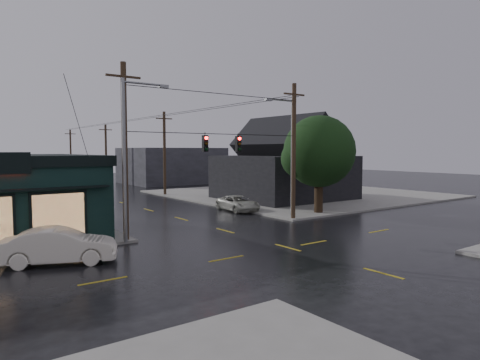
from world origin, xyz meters
TOP-DOWN VIEW (x-y plane):
  - ground_plane at (0.00, 0.00)m, footprint 160.00×160.00m
  - sidewalk_ne at (20.00, 20.00)m, footprint 28.00×28.00m
  - ne_building at (15.00, 17.00)m, footprint 12.60×11.60m
  - corner_tree at (10.30, 7.53)m, footprint 5.87×5.87m
  - utility_pole_nw at (-6.50, 6.50)m, footprint 2.00×0.32m
  - utility_pole_ne at (6.50, 6.50)m, footprint 2.00×0.32m
  - utility_pole_far_a at (6.50, 28.00)m, footprint 2.00×0.32m
  - utility_pole_far_b at (6.50, 48.00)m, footprint 2.00×0.32m
  - utility_pole_far_c at (6.50, 68.00)m, footprint 2.00×0.32m
  - span_signal_assembly at (0.10, 6.50)m, footprint 13.00×0.48m
  - streetlight_nw at (-6.80, 5.80)m, footprint 5.40×0.30m
  - streetlight_ne at (7.00, 7.20)m, footprint 5.40×0.30m
  - bg_building_east at (16.00, 45.00)m, footprint 14.00×12.00m
  - sedan_cream at (-10.76, 3.79)m, footprint 5.38×3.54m
  - suv_silver at (6.00, 12.88)m, footprint 2.62×4.94m

SIDE VIEW (x-z plane):
  - ground_plane at x=0.00m, z-range 0.00..0.00m
  - utility_pole_nw at x=-6.50m, z-range -5.08..5.08m
  - utility_pole_ne at x=6.50m, z-range -5.08..5.08m
  - utility_pole_far_a at x=6.50m, z-range -4.83..4.83m
  - utility_pole_far_b at x=6.50m, z-range -4.58..4.58m
  - utility_pole_far_c at x=6.50m, z-range -4.58..4.58m
  - streetlight_nw at x=-6.80m, z-range -4.58..4.58m
  - streetlight_ne at x=7.00m, z-range -4.58..4.58m
  - sidewalk_ne at x=20.00m, z-range 0.00..0.15m
  - suv_silver at x=6.00m, z-range 0.00..1.32m
  - sedan_cream at x=-10.76m, z-range 0.00..1.68m
  - bg_building_east at x=16.00m, z-range 0.00..5.60m
  - ne_building at x=15.00m, z-range 0.09..8.85m
  - corner_tree at x=10.30m, z-range 1.16..9.09m
  - span_signal_assembly at x=0.10m, z-range 5.08..6.31m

